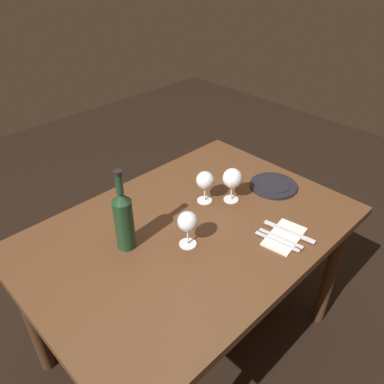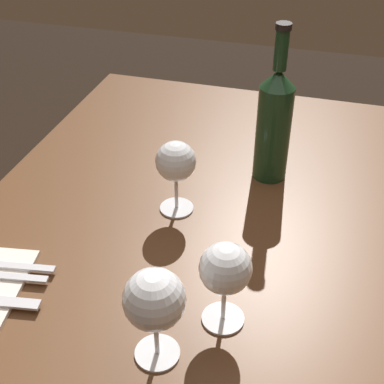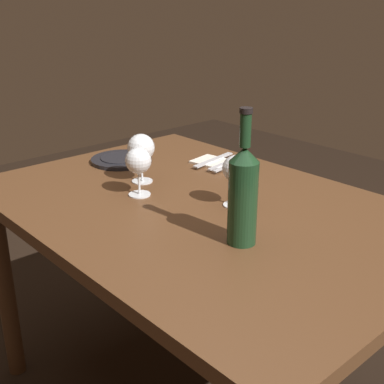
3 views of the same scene
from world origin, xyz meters
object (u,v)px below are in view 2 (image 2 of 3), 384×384
(wine_glass_right, at_px, (176,163))
(wine_bottle, at_px, (274,122))
(wine_glass_left, at_px, (225,271))
(wine_glass_centre, at_px, (154,301))
(fork_outer, at_px, (3,265))

(wine_glass_right, xyz_separation_m, wine_bottle, (-0.17, 0.15, 0.02))
(wine_glass_left, distance_m, wine_bottle, 0.42)
(wine_glass_centre, bearing_deg, wine_glass_left, 139.25)
(wine_glass_left, xyz_separation_m, wine_glass_centre, (0.09, -0.08, 0.01))
(wine_glass_right, relative_size, wine_bottle, 0.45)
(wine_glass_right, xyz_separation_m, fork_outer, (0.24, -0.23, -0.10))
(fork_outer, bearing_deg, wine_glass_left, 89.54)
(wine_glass_left, relative_size, wine_bottle, 0.45)
(wine_glass_centre, height_order, wine_bottle, wine_bottle)
(wine_glass_left, xyz_separation_m, wine_bottle, (-0.41, 0.00, 0.02))
(wine_bottle, height_order, fork_outer, wine_bottle)
(wine_glass_left, distance_m, wine_glass_right, 0.29)
(wine_bottle, bearing_deg, wine_glass_right, -42.69)
(wine_glass_left, height_order, wine_glass_right, wine_glass_right)
(wine_glass_left, bearing_deg, fork_outer, -90.46)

